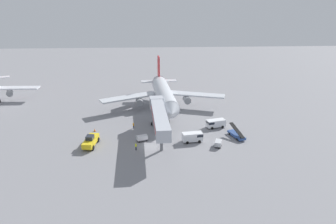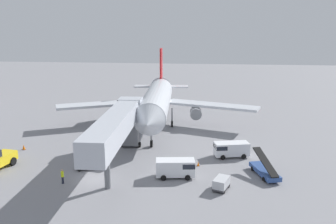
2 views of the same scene
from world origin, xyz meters
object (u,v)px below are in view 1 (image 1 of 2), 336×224
at_px(safety_cone_charlie, 95,130).
at_px(service_van_outer_right, 193,137).
at_px(belt_loader_truck, 236,134).
at_px(baggage_cart_near_left, 218,143).
at_px(jet_bridge, 159,116).
at_px(service_van_outer_left, 215,123).
at_px(baggage_cart_far_right, 142,138).
at_px(airplane_at_gate, 164,94).
at_px(safety_cone_bravo, 201,133).
at_px(pushback_tug, 91,141).
at_px(ground_crew_worker_foreground, 133,125).
at_px(safety_cone_alpha, 217,140).
at_px(ground_crew_worker_midground, 136,146).

bearing_deg(safety_cone_charlie, service_van_outer_right, -16.61).
relative_size(belt_loader_truck, baggage_cart_near_left, 2.14).
xyz_separation_m(jet_bridge, safety_cone_charlie, (-16.18, 4.72, -5.39)).
xyz_separation_m(service_van_outer_left, baggage_cart_far_right, (-18.79, -7.00, -0.44)).
bearing_deg(belt_loader_truck, airplane_at_gate, 129.63).
bearing_deg(belt_loader_truck, safety_cone_bravo, 165.26).
bearing_deg(pushback_tug, ground_crew_worker_foreground, 45.76).
relative_size(baggage_cart_far_right, safety_cone_alpha, 4.56).
height_order(airplane_at_gate, baggage_cart_far_right, airplane_at_gate).
height_order(pushback_tug, baggage_cart_far_right, pushback_tug).
relative_size(ground_crew_worker_midground, safety_cone_bravo, 3.08).
bearing_deg(airplane_at_gate, pushback_tug, -127.48).
bearing_deg(jet_bridge, ground_crew_worker_foreground, 136.71).
bearing_deg(baggage_cart_far_right, safety_cone_charlie, 153.01).
bearing_deg(ground_crew_worker_foreground, baggage_cart_far_right, -72.28).
bearing_deg(safety_cone_alpha, safety_cone_charlie, 166.49).
relative_size(ground_crew_worker_foreground, ground_crew_worker_midground, 0.90).
bearing_deg(airplane_at_gate, safety_cone_alpha, -62.16).
xyz_separation_m(service_van_outer_right, safety_cone_alpha, (5.70, 0.02, -0.97)).
bearing_deg(pushback_tug, safety_cone_alpha, 1.74).
height_order(jet_bridge, service_van_outer_left, jet_bridge).
distance_m(pushback_tug, service_van_outer_right, 23.47).
bearing_deg(safety_cone_charlie, service_van_outer_left, 1.55).
xyz_separation_m(pushback_tug, safety_cone_charlie, (-0.54, 8.02, -0.84)).
bearing_deg(ground_crew_worker_midground, belt_loader_truck, 12.55).
xyz_separation_m(airplane_at_gate, ground_crew_worker_midground, (-7.21, -25.56, -4.12)).
bearing_deg(jet_bridge, airplane_at_gate, 84.44).
height_order(baggage_cart_near_left, baggage_cart_far_right, baggage_cart_near_left).
height_order(service_van_outer_right, ground_crew_worker_midground, service_van_outer_right).
bearing_deg(ground_crew_worker_foreground, belt_loader_truck, -15.04).
distance_m(service_van_outer_left, safety_cone_bravo, 6.02).
xyz_separation_m(pushback_tug, belt_loader_truck, (34.29, 2.65, -0.49)).
distance_m(baggage_cart_near_left, safety_cone_charlie, 31.04).
height_order(airplane_at_gate, baggage_cart_near_left, airplane_at_gate).
height_order(belt_loader_truck, safety_cone_charlie, belt_loader_truck).
bearing_deg(safety_cone_alpha, service_van_outer_left, 81.42).
bearing_deg(service_van_outer_right, service_van_outer_left, 49.19).
relative_size(jet_bridge, safety_cone_charlie, 29.61).
distance_m(belt_loader_truck, baggage_cart_far_right, 22.74).
xyz_separation_m(service_van_outer_left, baggage_cart_near_left, (-1.49, -10.78, -0.44)).
bearing_deg(baggage_cart_far_right, safety_cone_bravo, 11.71).
distance_m(pushback_tug, ground_crew_worker_foreground, 13.13).
bearing_deg(safety_cone_bravo, service_van_outer_right, -122.35).
bearing_deg(safety_cone_charlie, ground_crew_worker_midground, -44.56).
bearing_deg(airplane_at_gate, service_van_outer_left, -47.57).
distance_m(baggage_cart_far_right, safety_cone_alpha, 17.62).
xyz_separation_m(baggage_cart_near_left, safety_cone_alpha, (0.29, 2.81, -0.46)).
bearing_deg(ground_crew_worker_midground, service_van_outer_left, 29.96).
distance_m(belt_loader_truck, service_van_outer_left, 7.36).
relative_size(ground_crew_worker_foreground, safety_cone_bravo, 2.78).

